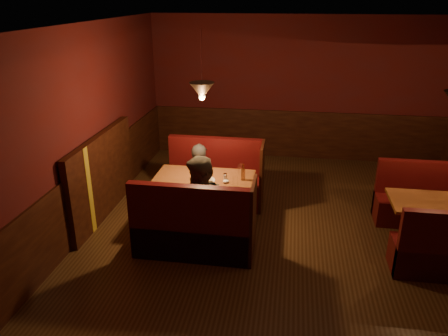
% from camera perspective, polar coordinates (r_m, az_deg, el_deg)
% --- Properties ---
extents(room, '(6.02, 7.02, 2.92)m').
position_cam_1_polar(room, '(5.90, 6.63, -0.31)').
color(room, '#3A230F').
rests_on(room, ground).
extents(main_table, '(1.44, 0.88, 1.01)m').
position_cam_1_polar(main_table, '(6.40, -2.53, -2.79)').
color(main_table, brown).
rests_on(main_table, ground).
extents(main_bench_far, '(1.59, 0.57, 1.08)m').
position_cam_1_polar(main_bench_far, '(7.23, -1.09, -1.94)').
color(main_bench_far, '#54070A').
rests_on(main_bench_far, ground).
extents(main_bench_near, '(1.59, 0.57, 1.08)m').
position_cam_1_polar(main_bench_near, '(5.80, -3.93, -8.40)').
color(main_bench_near, '#54070A').
rests_on(main_bench_near, ground).
extents(second_table, '(1.19, 0.76, 0.67)m').
position_cam_1_polar(second_table, '(6.57, 25.78, -5.38)').
color(second_table, brown).
rests_on(second_table, ground).
extents(second_bench_far, '(1.32, 0.49, 0.94)m').
position_cam_1_polar(second_bench_far, '(7.27, 24.28, -4.25)').
color(second_bench_far, '#54070A').
rests_on(second_bench_far, ground).
extents(diner_a, '(0.55, 0.39, 1.43)m').
position_cam_1_polar(diner_a, '(6.95, -3.28, 0.32)').
color(diner_a, '#303030').
rests_on(diner_a, ground).
extents(diner_b, '(0.96, 0.85, 1.64)m').
position_cam_1_polar(diner_b, '(5.79, -2.84, -3.10)').
color(diner_b, '#3C372C').
rests_on(diner_b, ground).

